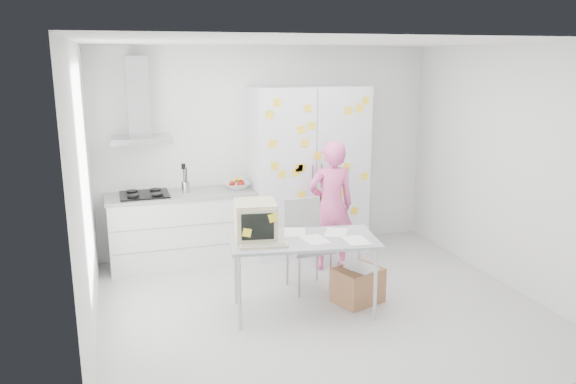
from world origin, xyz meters
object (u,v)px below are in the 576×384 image
object	(u,v)px
desk	(273,229)
chair	(306,238)
person	(331,206)
cardboard_box	(358,284)

from	to	relation	value
desk	chair	xyz separation A→B (m)	(0.53, 0.52, -0.31)
person	desk	xyz separation A→B (m)	(-1.01, -0.97, 0.09)
chair	cardboard_box	size ratio (longest dim) A/B	1.78
person	cardboard_box	bearing A→B (deg)	88.06
person	chair	distance (m)	0.70
desk	chair	world-z (taller)	desk
chair	desk	bearing A→B (deg)	-138.23
desk	cardboard_box	size ratio (longest dim) A/B	2.76
chair	cardboard_box	distance (m)	0.79
cardboard_box	person	bearing A→B (deg)	85.22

